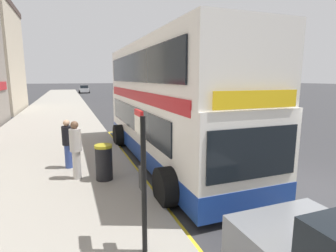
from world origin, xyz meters
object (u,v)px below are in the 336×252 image
parked_car_teal_ahead (124,90)px  pedestrian_further_back (68,142)px  bus_stop_sign (142,169)px  double_decker_bus (168,107)px  pedestrian_waiting_near_sign (76,148)px  parked_car_silver_kerbside (84,89)px  parked_car_navy_far (127,93)px  litter_bin (104,162)px

parked_car_teal_ahead → pedestrian_further_back: bearing=-103.7°
bus_stop_sign → pedestrian_further_back: size_ratio=1.50×
double_decker_bus → pedestrian_waiting_near_sign: double_decker_bus is taller
parked_car_silver_kerbside → pedestrian_further_back: 50.20m
pedestrian_waiting_near_sign → double_decker_bus: bearing=20.5°
double_decker_bus → bus_stop_sign: (-2.43, -5.26, -0.44)m
parked_car_teal_ahead → pedestrian_waiting_near_sign: size_ratio=2.39×
parked_car_navy_far → parked_car_teal_ahead: (2.03, 12.30, 0.00)m
double_decker_bus → parked_car_silver_kerbside: bearing=90.2°
pedestrian_waiting_near_sign → litter_bin: pedestrian_waiting_near_sign is taller
double_decker_bus → bus_stop_sign: double_decker_bus is taller
double_decker_bus → pedestrian_further_back: bearing=-177.8°
parked_car_teal_ahead → double_decker_bus: bearing=-99.3°
double_decker_bus → pedestrian_further_back: 3.78m
parked_car_silver_kerbside → pedestrian_waiting_near_sign: (-3.20, -51.22, 0.30)m
litter_bin → parked_car_navy_far: bearing=77.0°
double_decker_bus → pedestrian_further_back: (-3.63, -0.14, -1.03)m
parked_car_silver_kerbside → pedestrian_further_back: (-3.42, -50.09, 0.23)m
bus_stop_sign → litter_bin: bearing=93.4°
pedestrian_further_back → bus_stop_sign: bearing=-76.8°
pedestrian_waiting_near_sign → litter_bin: bearing=-26.0°
pedestrian_waiting_near_sign → litter_bin: 0.94m
pedestrian_waiting_near_sign → pedestrian_further_back: pedestrian_waiting_near_sign is taller
parked_car_navy_far → parked_car_teal_ahead: 12.46m
parked_car_silver_kerbside → parked_car_teal_ahead: bearing=151.4°
parked_car_navy_far → bus_stop_sign: bearing=79.6°
parked_car_silver_kerbside → parked_car_navy_far: size_ratio=1.00×
pedestrian_further_back → litter_bin: size_ratio=1.54×
pedestrian_further_back → parked_car_navy_far: bearing=74.8°
parked_car_navy_far → litter_bin: (-8.06, -34.86, -0.12)m
parked_car_silver_kerbside → pedestrian_waiting_near_sign: bearing=87.9°
parked_car_teal_ahead → litter_bin: parked_car_teal_ahead is taller
double_decker_bus → litter_bin: (-2.64, -1.64, -1.39)m
pedestrian_waiting_near_sign → litter_bin: (0.76, -0.37, -0.42)m
pedestrian_further_back → litter_bin: pedestrian_further_back is taller
double_decker_bus → parked_car_navy_far: (5.41, 33.22, -1.26)m
parked_car_navy_far → litter_bin: bearing=78.1°
parked_car_teal_ahead → pedestrian_further_back: pedestrian_further_back is taller
parked_car_teal_ahead → pedestrian_waiting_near_sign: pedestrian_waiting_near_sign is taller
bus_stop_sign → parked_car_teal_ahead: size_ratio=0.59×
bus_stop_sign → pedestrian_waiting_near_sign: 4.14m
parked_car_silver_kerbside → pedestrian_further_back: bearing=87.5°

